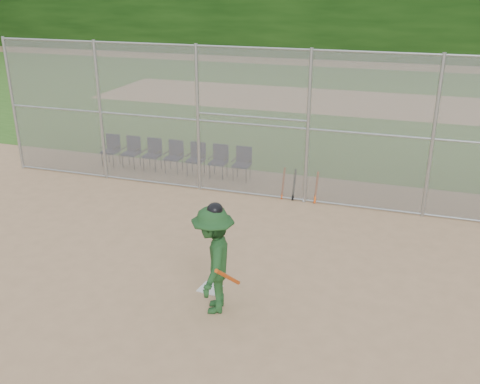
% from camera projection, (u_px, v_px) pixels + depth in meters
% --- Properties ---
extents(ground, '(100.00, 100.00, 0.00)m').
position_uv_depth(ground, '(199.00, 292.00, 10.12)').
color(ground, tan).
rests_on(ground, ground).
extents(grass_strip, '(100.00, 100.00, 0.00)m').
position_uv_depth(grass_strip, '(338.00, 102.00, 26.04)').
color(grass_strip, '#305D1C').
rests_on(grass_strip, ground).
extents(dirt_patch_far, '(24.00, 24.00, 0.00)m').
position_uv_depth(dirt_patch_far, '(338.00, 101.00, 26.04)').
color(dirt_patch_far, tan).
rests_on(dirt_patch_far, ground).
extents(backstop_fence, '(16.09, 0.09, 4.00)m').
position_uv_depth(backstop_fence, '(270.00, 123.00, 13.78)').
color(backstop_fence, gray).
rests_on(backstop_fence, ground).
extents(home_plate, '(0.44, 0.44, 0.02)m').
position_uv_depth(home_plate, '(210.00, 288.00, 10.22)').
color(home_plate, silver).
rests_on(home_plate, ground).
extents(batter_at_plate, '(1.02, 1.45, 2.06)m').
position_uv_depth(batter_at_plate, '(214.00, 260.00, 9.25)').
color(batter_at_plate, '#1B451E').
rests_on(batter_at_plate, ground).
extents(spare_bats, '(0.96, 0.39, 0.83)m').
position_uv_depth(spare_bats, '(300.00, 185.00, 14.26)').
color(spare_bats, '#D84C14').
rests_on(spare_bats, ground).
extents(chair_0, '(0.54, 0.52, 0.96)m').
position_uv_depth(chair_0, '(110.00, 151.00, 16.92)').
color(chair_0, black).
rests_on(chair_0, ground).
extents(chair_1, '(0.54, 0.52, 0.96)m').
position_uv_depth(chair_1, '(131.00, 153.00, 16.71)').
color(chair_1, black).
rests_on(chair_1, ground).
extents(chair_2, '(0.54, 0.52, 0.96)m').
position_uv_depth(chair_2, '(152.00, 155.00, 16.50)').
color(chair_2, black).
rests_on(chair_2, ground).
extents(chair_3, '(0.54, 0.52, 0.96)m').
position_uv_depth(chair_3, '(173.00, 157.00, 16.30)').
color(chair_3, black).
rests_on(chair_3, ground).
extents(chair_4, '(0.54, 0.52, 0.96)m').
position_uv_depth(chair_4, '(196.00, 159.00, 16.09)').
color(chair_4, black).
rests_on(chair_4, ground).
extents(chair_5, '(0.54, 0.52, 0.96)m').
position_uv_depth(chair_5, '(218.00, 162.00, 15.88)').
color(chair_5, black).
rests_on(chair_5, ground).
extents(chair_6, '(0.54, 0.52, 0.96)m').
position_uv_depth(chair_6, '(242.00, 164.00, 15.67)').
color(chair_6, black).
rests_on(chair_6, ground).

